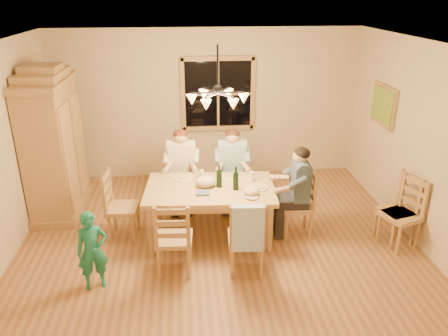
{
  "coord_description": "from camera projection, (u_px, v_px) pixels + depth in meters",
  "views": [
    {
      "loc": [
        -0.42,
        -5.25,
        3.31
      ],
      "look_at": [
        0.09,
        0.1,
        1.09
      ],
      "focal_mm": 35.0,
      "sensor_mm": 36.0,
      "label": 1
    }
  ],
  "objects": [
    {
      "name": "chair_spare_front",
      "position": [
        399.0,
        226.0,
        5.96
      ],
      "size": [
        0.55,
        0.56,
        0.99
      ],
      "rotation": [
        0.0,
        0.0,
        1.93
      ],
      "color": "#9C7645",
      "rests_on": "floor"
    },
    {
      "name": "adult_plaid_man",
      "position": [
        232.0,
        160.0,
        6.78
      ],
      "size": [
        0.41,
        0.44,
        0.87
      ],
      "rotation": [
        0.0,
        0.0,
        3.08
      ],
      "color": "teal",
      "rests_on": "floor"
    },
    {
      "name": "cloth_bundle",
      "position": [
        206.0,
        182.0,
        6.02
      ],
      "size": [
        0.28,
        0.22,
        0.15
      ],
      "primitive_type": "ellipsoid",
      "color": "tan",
      "rests_on": "dining_table"
    },
    {
      "name": "window",
      "position": [
        218.0,
        94.0,
        7.82
      ],
      "size": [
        1.3,
        0.06,
        1.3
      ],
      "color": "black",
      "rests_on": "wall_back"
    },
    {
      "name": "chair_spare_back",
      "position": [
        394.0,
        221.0,
        6.08
      ],
      "size": [
        0.52,
        0.54,
        0.99
      ],
      "rotation": [
        0.0,
        0.0,
        1.84
      ],
      "color": "#9C7645",
      "rests_on": "floor"
    },
    {
      "name": "wine_glass_a",
      "position": [
        202.0,
        175.0,
        6.26
      ],
      "size": [
        0.06,
        0.06,
        0.14
      ],
      "primitive_type": "cylinder",
      "color": "silver",
      "rests_on": "dining_table"
    },
    {
      "name": "chair_end_left",
      "position": [
        123.0,
        218.0,
        6.17
      ],
      "size": [
        0.45,
        0.47,
        0.99
      ],
      "rotation": [
        0.0,
        0.0,
        -1.64
      ],
      "color": "#9C7645",
      "rests_on": "floor"
    },
    {
      "name": "floor",
      "position": [
        219.0,
        243.0,
        6.13
      ],
      "size": [
        5.5,
        5.5,
        0.0
      ],
      "primitive_type": "plane",
      "color": "brown",
      "rests_on": "ground"
    },
    {
      "name": "wine_bottle_b",
      "position": [
        236.0,
        178.0,
        5.9
      ],
      "size": [
        0.08,
        0.08,
        0.33
      ],
      "primitive_type": "cylinder",
      "color": "black",
      "rests_on": "dining_table"
    },
    {
      "name": "chair_far_left",
      "position": [
        183.0,
        191.0,
        6.97
      ],
      "size": [
        0.47,
        0.45,
        0.99
      ],
      "rotation": [
        0.0,
        0.0,
        3.08
      ],
      "color": "#9C7645",
      "rests_on": "floor"
    },
    {
      "name": "plate_woman",
      "position": [
        183.0,
        178.0,
        6.31
      ],
      "size": [
        0.26,
        0.26,
        0.02
      ],
      "primitive_type": "cylinder",
      "color": "white",
      "rests_on": "dining_table"
    },
    {
      "name": "armoire",
      "position": [
        54.0,
        147.0,
        6.67
      ],
      "size": [
        0.66,
        1.4,
        2.3
      ],
      "color": "olive",
      "rests_on": "floor"
    },
    {
      "name": "chair_near_right",
      "position": [
        246.0,
        248.0,
        5.44
      ],
      "size": [
        0.47,
        0.45,
        0.99
      ],
      "rotation": [
        0.0,
        0.0,
        -0.07
      ],
      "color": "#9C7645",
      "rests_on": "floor"
    },
    {
      "name": "cap",
      "position": [
        251.0,
        191.0,
        5.79
      ],
      "size": [
        0.2,
        0.2,
        0.11
      ],
      "primitive_type": "ellipsoid",
      "color": "#CCAC88",
      "rests_on": "dining_table"
    },
    {
      "name": "chair_end_right",
      "position": [
        296.0,
        215.0,
        6.24
      ],
      "size": [
        0.45,
        0.47,
        0.99
      ],
      "rotation": [
        0.0,
        0.0,
        1.5
      ],
      "color": "#9C7645",
      "rests_on": "floor"
    },
    {
      "name": "chair_far_right",
      "position": [
        232.0,
        191.0,
        6.99
      ],
      "size": [
        0.47,
        0.45,
        0.99
      ],
      "rotation": [
        0.0,
        0.0,
        3.08
      ],
      "color": "#9C7645",
      "rests_on": "floor"
    },
    {
      "name": "towel",
      "position": [
        248.0,
        228.0,
        5.12
      ],
      "size": [
        0.39,
        0.13,
        0.58
      ],
      "primitive_type": "cube",
      "rotation": [
        0.0,
        0.0,
        -0.07
      ],
      "color": "#ABC4E8",
      "rests_on": "chair_near_right"
    },
    {
      "name": "wine_bottle_a",
      "position": [
        219.0,
        176.0,
        5.98
      ],
      "size": [
        0.08,
        0.08,
        0.33
      ],
      "primitive_type": "cylinder",
      "color": "black",
      "rests_on": "dining_table"
    },
    {
      "name": "napkin",
      "position": [
        203.0,
        193.0,
        5.82
      ],
      "size": [
        0.19,
        0.15,
        0.03
      ],
      "primitive_type": "cube",
      "rotation": [
        0.0,
        0.0,
        -0.07
      ],
      "color": "#445F7C",
      "rests_on": "dining_table"
    },
    {
      "name": "ceiling",
      "position": [
        218.0,
        44.0,
        5.1
      ],
      "size": [
        5.5,
        5.0,
        0.02
      ],
      "primitive_type": "cube",
      "color": "white",
      "rests_on": "wall_back"
    },
    {
      "name": "chandelier",
      "position": [
        218.0,
        97.0,
        5.34
      ],
      "size": [
        0.77,
        0.68,
        0.71
      ],
      "color": "black",
      "rests_on": "ceiling"
    },
    {
      "name": "dining_table",
      "position": [
        210.0,
        194.0,
        6.07
      ],
      "size": [
        1.84,
        1.2,
        0.76
      ],
      "rotation": [
        0.0,
        0.0,
        -0.07
      ],
      "color": "tan",
      "rests_on": "floor"
    },
    {
      "name": "plate_slate",
      "position": [
        258.0,
        188.0,
        6.0
      ],
      "size": [
        0.26,
        0.26,
        0.02
      ],
      "primitive_type": "cylinder",
      "color": "white",
      "rests_on": "dining_table"
    },
    {
      "name": "adult_slate_man",
      "position": [
        299.0,
        181.0,
        6.03
      ],
      "size": [
        0.44,
        0.41,
        0.87
      ],
      "rotation": [
        0.0,
        0.0,
        1.5
      ],
      "color": "#3E4E63",
      "rests_on": "floor"
    },
    {
      "name": "wine_glass_b",
      "position": [
        252.0,
        177.0,
        6.2
      ],
      "size": [
        0.06,
        0.06,
        0.14
      ],
      "primitive_type": "cylinder",
      "color": "silver",
      "rests_on": "dining_table"
    },
    {
      "name": "painting",
      "position": [
        384.0,
        106.0,
        6.86
      ],
      "size": [
        0.06,
        0.78,
        0.64
      ],
      "color": "olive",
      "rests_on": "wall_right"
    },
    {
      "name": "plate_plaid",
      "position": [
        231.0,
        177.0,
        6.33
      ],
      "size": [
        0.26,
        0.26,
        0.02
      ],
      "primitive_type": "cylinder",
      "color": "white",
      "rests_on": "dining_table"
    },
    {
      "name": "chair_near_left",
      "position": [
        175.0,
        249.0,
        5.42
      ],
      "size": [
        0.47,
        0.45,
        0.99
      ],
      "rotation": [
        0.0,
        0.0,
        -0.07
      ],
      "color": "#9C7645",
      "rests_on": "floor"
    },
    {
      "name": "wall_right",
      "position": [
        422.0,
        146.0,
        5.85
      ],
      "size": [
        0.02,
        5.0,
        2.7
      ],
      "primitive_type": "cube",
      "color": "#C3AA8A",
      "rests_on": "floor"
    },
    {
      "name": "child",
      "position": [
        92.0,
        251.0,
        5.05
      ],
      "size": [
        0.41,
        0.32,
        0.98
      ],
      "primitive_type": "imported",
      "rotation": [
        0.0,
        0.0,
        0.27
      ],
      "color": "#1B7D6B",
      "rests_on": "floor"
    },
    {
      "name": "adult_woman",
      "position": [
        181.0,
        160.0,
        6.76
      ],
      "size": [
        0.41,
        0.44,
        0.87
      ],
      "rotation": [
        0.0,
        0.0,
        3.08
      ],
      "color": "beige",
      "rests_on": "floor"
    },
    {
      "name": "wall_back",
      "position": [
        207.0,
        105.0,
        7.92
      ],
      "size": [
        5.5,
        0.02,
        2.7
      ],
      "primitive_type": "cube",
      "color": "#C3AA8A",
      "rests_on": "floor"
    }
  ]
}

